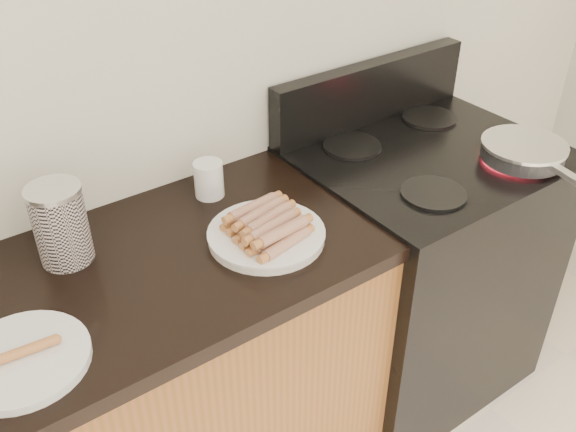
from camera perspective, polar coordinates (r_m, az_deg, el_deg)
wall_back at (r=1.66m, az=-13.93°, el=14.07°), size 4.00×0.04×2.60m
stove at (r=2.25m, az=11.19°, el=-4.75°), size 0.76×0.65×0.91m
stove_panel at (r=2.13m, az=7.34°, el=10.86°), size 0.76×0.06×0.20m
burner_near_left at (r=1.79m, az=12.82°, el=1.97°), size 0.18×0.18×0.01m
burner_near_right at (r=2.03m, az=19.40°, el=4.90°), size 0.18×0.18×0.01m
burner_far_left at (r=1.99m, az=5.72°, el=6.22°), size 0.18×0.18×0.01m
burner_far_right at (r=2.21m, az=12.48°, el=8.52°), size 0.18×0.18×0.01m
frying_pan at (r=2.01m, az=20.27°, el=5.44°), size 0.25×0.43×0.05m
main_plate at (r=1.59m, az=-1.93°, el=-1.81°), size 0.35×0.35×0.02m
side_plate at (r=1.38m, az=-22.55°, el=-11.72°), size 0.29×0.29×0.02m
hotdog_pile at (r=1.57m, az=-1.96°, el=-0.74°), size 0.14×0.21×0.06m
plain_sausages at (r=1.37m, az=-22.73°, el=-11.12°), size 0.14×0.03×0.02m
canister at (r=1.57m, az=-19.56°, el=-0.70°), size 0.13×0.13×0.20m
mug at (r=1.75m, az=-7.05°, el=3.26°), size 0.09×0.09×0.10m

